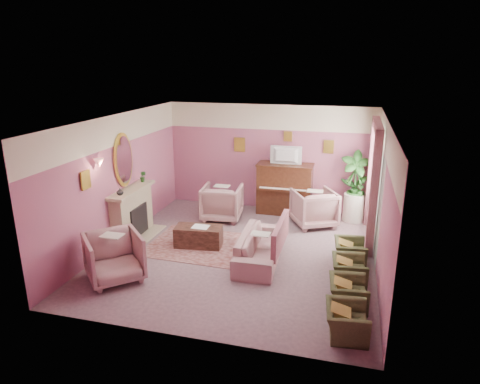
% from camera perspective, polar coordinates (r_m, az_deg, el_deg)
% --- Properties ---
extents(floor, '(5.50, 6.00, 0.01)m').
position_cam_1_polar(floor, '(9.13, -0.00, -8.04)').
color(floor, slate).
rests_on(floor, ground).
extents(ceiling, '(5.50, 6.00, 0.01)m').
position_cam_1_polar(ceiling, '(8.33, -0.00, 9.65)').
color(ceiling, silver).
rests_on(ceiling, wall_back).
extents(wall_back, '(5.50, 0.02, 2.80)m').
position_cam_1_polar(wall_back, '(11.46, 3.87, 4.60)').
color(wall_back, '#874C79').
rests_on(wall_back, floor).
extents(wall_front, '(5.50, 0.02, 2.80)m').
position_cam_1_polar(wall_front, '(5.97, -7.50, -7.69)').
color(wall_front, '#874C79').
rests_on(wall_front, floor).
extents(wall_left, '(0.02, 6.00, 2.80)m').
position_cam_1_polar(wall_left, '(9.68, -15.94, 1.60)').
color(wall_left, '#874C79').
rests_on(wall_left, floor).
extents(wall_right, '(0.02, 6.00, 2.80)m').
position_cam_1_polar(wall_right, '(8.39, 18.47, -1.02)').
color(wall_right, '#874C79').
rests_on(wall_right, floor).
extents(picture_rail_band, '(5.50, 0.01, 0.65)m').
position_cam_1_polar(picture_rail_band, '(11.27, 3.97, 9.93)').
color(picture_rail_band, '#EDE6C4').
rests_on(picture_rail_band, wall_back).
extents(stripe_panel, '(0.01, 3.00, 2.15)m').
position_cam_1_polar(stripe_panel, '(9.72, 17.83, -0.51)').
color(stripe_panel, '#949B8D').
rests_on(stripe_panel, wall_right).
extents(fireplace_surround, '(0.30, 1.40, 1.10)m').
position_cam_1_polar(fireplace_surround, '(10.02, -14.18, -2.84)').
color(fireplace_surround, tan).
rests_on(fireplace_surround, floor).
extents(fireplace_inset, '(0.18, 0.72, 0.68)m').
position_cam_1_polar(fireplace_inset, '(10.03, -13.62, -3.71)').
color(fireplace_inset, black).
rests_on(fireplace_inset, floor).
extents(fire_ember, '(0.06, 0.54, 0.10)m').
position_cam_1_polar(fire_ember, '(10.07, -13.34, -4.69)').
color(fire_ember, '#FF6632').
rests_on(fire_ember, floor).
extents(mantel_shelf, '(0.40, 1.55, 0.07)m').
position_cam_1_polar(mantel_shelf, '(9.83, -14.27, 0.26)').
color(mantel_shelf, tan).
rests_on(mantel_shelf, fireplace_surround).
extents(hearth, '(0.55, 1.50, 0.02)m').
position_cam_1_polar(hearth, '(10.12, -12.96, -5.82)').
color(hearth, tan).
rests_on(hearth, floor).
extents(mirror_frame, '(0.04, 0.72, 1.20)m').
position_cam_1_polar(mirror_frame, '(9.73, -15.29, 4.16)').
color(mirror_frame, gold).
rests_on(mirror_frame, wall_left).
extents(mirror_glass, '(0.01, 0.60, 1.06)m').
position_cam_1_polar(mirror_glass, '(9.72, -15.16, 4.15)').
color(mirror_glass, white).
rests_on(mirror_glass, wall_left).
extents(sconce_shade, '(0.20, 0.20, 0.16)m').
position_cam_1_polar(sconce_shade, '(8.78, -18.30, 3.73)').
color(sconce_shade, '#D7776E').
rests_on(sconce_shade, wall_left).
extents(piano, '(1.40, 0.60, 1.30)m').
position_cam_1_polar(piano, '(11.26, 5.97, 0.37)').
color(piano, '#412012').
rests_on(piano, floor).
extents(piano_keyshelf, '(1.30, 0.12, 0.06)m').
position_cam_1_polar(piano_keyshelf, '(10.91, 5.69, 0.21)').
color(piano_keyshelf, '#412012').
rests_on(piano_keyshelf, piano).
extents(piano_keys, '(1.20, 0.08, 0.02)m').
position_cam_1_polar(piano_keys, '(10.90, 5.70, 0.41)').
color(piano_keys, white).
rests_on(piano_keys, piano).
extents(piano_top, '(1.45, 0.65, 0.04)m').
position_cam_1_polar(piano_top, '(11.09, 6.08, 3.63)').
color(piano_top, '#412012').
rests_on(piano_top, piano).
extents(television, '(0.80, 0.12, 0.48)m').
position_cam_1_polar(television, '(10.98, 6.08, 5.05)').
color(television, black).
rests_on(television, piano).
extents(print_back_left, '(0.30, 0.03, 0.38)m').
position_cam_1_polar(print_back_left, '(11.54, -0.06, 6.34)').
color(print_back_left, gold).
rests_on(print_back_left, wall_back).
extents(print_back_right, '(0.26, 0.03, 0.34)m').
position_cam_1_polar(print_back_right, '(11.16, 11.74, 5.92)').
color(print_back_right, gold).
rests_on(print_back_right, wall_back).
extents(print_back_mid, '(0.22, 0.03, 0.26)m').
position_cam_1_polar(print_back_mid, '(11.23, 6.42, 7.38)').
color(print_back_mid, gold).
rests_on(print_back_mid, wall_back).
extents(print_left_wall, '(0.03, 0.28, 0.36)m').
position_cam_1_polar(print_left_wall, '(8.61, -19.89, 1.52)').
color(print_left_wall, gold).
rests_on(print_left_wall, wall_left).
extents(window_blind, '(0.03, 1.40, 1.80)m').
position_cam_1_polar(window_blind, '(9.80, 17.90, 3.42)').
color(window_blind, beige).
rests_on(window_blind, wall_right).
extents(curtain_left, '(0.16, 0.34, 2.60)m').
position_cam_1_polar(curtain_left, '(9.01, 17.39, -0.35)').
color(curtain_left, '#914E5A').
rests_on(curtain_left, floor).
extents(curtain_right, '(0.16, 0.34, 2.60)m').
position_cam_1_polar(curtain_right, '(10.78, 17.10, 2.51)').
color(curtain_right, '#914E5A').
rests_on(curtain_right, floor).
extents(pelmet, '(0.16, 2.20, 0.16)m').
position_cam_1_polar(pelmet, '(9.64, 17.90, 8.42)').
color(pelmet, '#914E5A').
rests_on(pelmet, wall_right).
extents(mantel_plant, '(0.16, 0.16, 0.28)m').
position_cam_1_polar(mantel_plant, '(10.24, -12.82, 2.04)').
color(mantel_plant, '#265E22').
rests_on(mantel_plant, mantel_shelf).
extents(mantel_vase, '(0.16, 0.16, 0.16)m').
position_cam_1_polar(mantel_vase, '(9.38, -15.72, 0.04)').
color(mantel_vase, '#EDE6C4').
rests_on(mantel_vase, mantel_shelf).
extents(area_rug, '(2.55, 1.87, 0.01)m').
position_cam_1_polar(area_rug, '(9.45, -4.47, -7.17)').
color(area_rug, '#905A57').
rests_on(area_rug, floor).
extents(coffee_table, '(1.05, 0.62, 0.45)m').
position_cam_1_polar(coffee_table, '(9.38, -5.54, -5.91)').
color(coffee_table, '#3E241A').
rests_on(coffee_table, floor).
extents(table_paper, '(0.35, 0.28, 0.01)m').
position_cam_1_polar(table_paper, '(9.28, -5.29, -4.64)').
color(table_paper, white).
rests_on(table_paper, coffee_table).
extents(sofa, '(0.66, 1.99, 0.81)m').
position_cam_1_polar(sofa, '(8.65, 2.73, -6.62)').
color(sofa, tan).
rests_on(sofa, floor).
extents(sofa_throw, '(0.10, 1.51, 0.55)m').
position_cam_1_polar(sofa_throw, '(8.51, 5.40, -5.66)').
color(sofa_throw, '#914E5A').
rests_on(sofa_throw, sofa).
extents(floral_armchair_left, '(0.95, 0.95, 0.99)m').
position_cam_1_polar(floral_armchair_left, '(10.81, -2.43, -1.15)').
color(floral_armchair_left, tan).
rests_on(floral_armchair_left, floor).
extents(floral_armchair_right, '(0.95, 0.95, 0.99)m').
position_cam_1_polar(floral_armchair_right, '(10.55, 9.86, -1.86)').
color(floral_armchair_right, tan).
rests_on(floral_armchair_right, floor).
extents(floral_armchair_front, '(0.95, 0.95, 0.99)m').
position_cam_1_polar(floral_armchair_front, '(8.21, -16.45, -8.05)').
color(floral_armchair_front, tan).
rests_on(floral_armchair_front, floor).
extents(olive_chair_a, '(0.50, 0.71, 0.61)m').
position_cam_1_polar(olive_chair_a, '(6.69, 14.06, -15.82)').
color(olive_chair_a, '#464E29').
rests_on(olive_chair_a, floor).
extents(olive_chair_b, '(0.50, 0.71, 0.61)m').
position_cam_1_polar(olive_chair_b, '(7.40, 14.22, -12.41)').
color(olive_chair_b, '#464E29').
rests_on(olive_chair_b, floor).
extents(olive_chair_c, '(0.50, 0.71, 0.61)m').
position_cam_1_polar(olive_chair_c, '(8.12, 14.35, -9.61)').
color(olive_chair_c, '#464E29').
rests_on(olive_chair_c, floor).
extents(olive_chair_d, '(0.50, 0.71, 0.61)m').
position_cam_1_polar(olive_chair_d, '(8.87, 14.46, -7.26)').
color(olive_chair_d, '#464E29').
rests_on(olive_chair_d, floor).
extents(side_table, '(0.52, 0.52, 0.70)m').
position_cam_1_polar(side_table, '(11.11, 14.92, -2.00)').
color(side_table, beige).
rests_on(side_table, floor).
extents(side_plant_big, '(0.30, 0.30, 0.34)m').
position_cam_1_polar(side_plant_big, '(10.96, 15.12, 0.57)').
color(side_plant_big, '#265E22').
rests_on(side_plant_big, side_table).
extents(side_plant_small, '(0.16, 0.16, 0.28)m').
position_cam_1_polar(side_plant_small, '(10.87, 15.74, 0.23)').
color(side_plant_small, '#265E22').
rests_on(side_plant_small, side_table).
extents(palm_pot, '(0.34, 0.34, 0.34)m').
position_cam_1_polar(palm_pot, '(11.21, 14.77, -2.79)').
color(palm_pot, brown).
rests_on(palm_pot, floor).
extents(palm_plant, '(0.76, 0.76, 1.44)m').
position_cam_1_polar(palm_plant, '(10.95, 15.12, 1.59)').
color(palm_plant, '#265E22').
rests_on(palm_plant, palm_pot).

